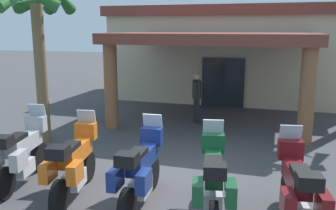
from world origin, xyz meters
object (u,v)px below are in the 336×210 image
(motorcycle_blue, at_px, (140,171))
(motorcycle_green, at_px, (213,181))
(motorcycle_silver, at_px, (21,153))
(palm_tree_roadside, at_px, (38,20))
(motorcycle_maroon, at_px, (297,191))
(motorcycle_orange, at_px, (74,163))
(pedestrian, at_px, (197,94))
(motel_building, at_px, (232,52))

(motorcycle_blue, bearing_deg, motorcycle_green, -95.95)
(motorcycle_silver, xyz_separation_m, palm_tree_roadside, (-1.34, 2.86, 2.87))
(motorcycle_silver, distance_m, palm_tree_roadside, 4.27)
(motorcycle_green, relative_size, motorcycle_maroon, 1.00)
(motorcycle_orange, height_order, pedestrian, pedestrian)
(motel_building, xyz_separation_m, palm_tree_roadside, (-4.53, -8.88, 1.37))
(motorcycle_maroon, bearing_deg, motorcycle_green, 81.24)
(motorcycle_orange, distance_m, motorcycle_maroon, 4.22)
(motel_building, bearing_deg, pedestrian, -94.89)
(motorcycle_silver, xyz_separation_m, motorcycle_blue, (2.81, -0.24, 0.00))
(motorcycle_blue, relative_size, motorcycle_maroon, 1.00)
(motel_building, relative_size, motorcycle_maroon, 5.12)
(motorcycle_maroon, height_order, pedestrian, pedestrian)
(motorcycle_green, xyz_separation_m, palm_tree_roadside, (-5.55, 3.21, 2.87))
(pedestrian, bearing_deg, motel_building, -128.75)
(motorcycle_blue, relative_size, motorcycle_green, 1.01)
(motorcycle_silver, relative_size, pedestrian, 1.23)
(motorcycle_green, height_order, motorcycle_maroon, same)
(palm_tree_roadside, bearing_deg, motorcycle_silver, -64.98)
(motorcycle_silver, height_order, palm_tree_roadside, palm_tree_roadside)
(motel_building, height_order, palm_tree_roadside, palm_tree_roadside)
(motel_building, distance_m, motorcycle_silver, 12.26)
(motel_building, height_order, motorcycle_green, motel_building)
(motorcycle_maroon, bearing_deg, pedestrian, 16.83)
(motorcycle_blue, distance_m, motorcycle_maroon, 2.81)
(motorcycle_orange, relative_size, motorcycle_maroon, 1.00)
(motorcycle_orange, relative_size, pedestrian, 1.24)
(palm_tree_roadside, bearing_deg, motorcycle_green, -30.00)
(motorcycle_blue, distance_m, palm_tree_roadside, 5.92)
(motel_building, xyz_separation_m, motorcycle_silver, (-3.19, -11.74, -1.50))
(motorcycle_maroon, bearing_deg, motel_building, 3.53)
(motel_building, xyz_separation_m, motorcycle_blue, (-0.38, -11.99, -1.50))
(motorcycle_orange, height_order, motorcycle_maroon, same)
(palm_tree_roadside, bearing_deg, motorcycle_blue, -36.82)
(pedestrian, relative_size, palm_tree_roadside, 0.37)
(motorcycle_silver, bearing_deg, pedestrian, -32.35)
(motorcycle_orange, height_order, motorcycle_green, same)
(motorcycle_blue, height_order, motorcycle_green, same)
(motel_building, relative_size, pedestrian, 6.34)
(motorcycle_green, bearing_deg, palm_tree_roadside, 49.93)
(motel_building, height_order, motorcycle_silver, motel_building)
(motorcycle_orange, xyz_separation_m, pedestrian, (1.19, 6.47, 0.34))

